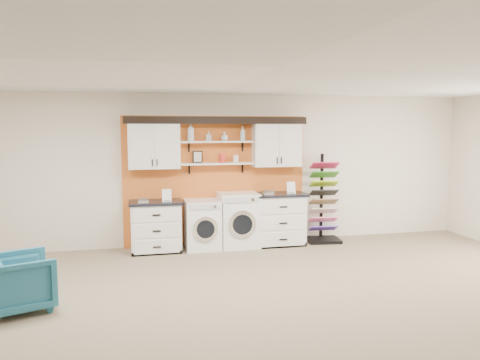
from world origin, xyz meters
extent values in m
plane|color=#86725A|center=(0.00, 0.00, 0.00)|extent=(10.00, 10.00, 0.00)
plane|color=white|center=(0.00, 0.00, 2.80)|extent=(10.00, 10.00, 0.00)
plane|color=silver|center=(0.00, 4.00, 1.40)|extent=(10.00, 0.00, 10.00)
cube|color=#D26323|center=(0.00, 3.96, 1.20)|extent=(3.40, 0.07, 2.40)
cube|color=white|center=(-1.13, 3.80, 1.88)|extent=(0.90, 0.34, 0.84)
cube|color=white|center=(-1.35, 3.62, 1.88)|extent=(0.42, 0.01, 0.78)
cube|color=white|center=(-0.91, 3.62, 1.88)|extent=(0.42, 0.01, 0.78)
cube|color=white|center=(1.13, 3.80, 1.88)|extent=(0.90, 0.34, 0.84)
cube|color=white|center=(0.91, 3.62, 1.88)|extent=(0.42, 0.01, 0.78)
cube|color=white|center=(1.35, 3.62, 1.88)|extent=(0.42, 0.01, 0.78)
cube|color=white|center=(0.00, 3.80, 1.53)|extent=(1.32, 0.28, 0.03)
cube|color=white|center=(0.00, 3.80, 1.93)|extent=(1.32, 0.28, 0.03)
cube|color=black|center=(0.00, 3.82, 2.33)|extent=(3.30, 0.40, 0.10)
cube|color=black|center=(0.00, 3.63, 2.27)|extent=(3.30, 0.04, 0.04)
cube|color=black|center=(-0.35, 3.85, 1.66)|extent=(0.18, 0.02, 0.22)
cube|color=beige|center=(-0.35, 3.84, 1.66)|extent=(0.14, 0.01, 0.18)
cylinder|color=red|center=(0.10, 3.80, 1.62)|extent=(0.11, 0.11, 0.16)
cylinder|color=silver|center=(0.35, 3.80, 1.61)|extent=(0.10, 0.10, 0.14)
cube|color=white|center=(-1.13, 3.65, 0.43)|extent=(0.86, 0.60, 0.86)
cube|color=black|center=(-1.13, 3.38, 0.03)|extent=(0.86, 0.06, 0.07)
cube|color=black|center=(-1.13, 3.65, 0.88)|extent=(0.92, 0.66, 0.04)
cube|color=white|center=(-1.13, 3.34, 0.71)|extent=(0.78, 0.02, 0.24)
cube|color=white|center=(-1.13, 3.34, 0.43)|extent=(0.78, 0.02, 0.24)
cube|color=white|center=(-1.13, 3.34, 0.15)|extent=(0.78, 0.02, 0.24)
cube|color=white|center=(1.13, 3.65, 0.46)|extent=(0.93, 0.60, 0.93)
cube|color=black|center=(1.13, 3.38, 0.04)|extent=(0.93, 0.06, 0.07)
cube|color=black|center=(1.13, 3.65, 0.95)|extent=(0.99, 0.66, 0.04)
cube|color=white|center=(1.13, 3.34, 0.76)|extent=(0.85, 0.02, 0.26)
cube|color=white|center=(1.13, 3.34, 0.46)|extent=(0.85, 0.02, 0.26)
cube|color=white|center=(1.13, 3.34, 0.17)|extent=(0.85, 0.02, 0.26)
cube|color=white|center=(-0.30, 3.65, 0.44)|extent=(0.63, 0.66, 0.89)
cube|color=silver|center=(-0.30, 3.31, 0.82)|extent=(0.54, 0.02, 0.09)
cylinder|color=silver|center=(-0.30, 3.31, 0.43)|extent=(0.45, 0.05, 0.45)
cylinder|color=black|center=(-0.30, 3.29, 0.43)|extent=(0.32, 0.03, 0.32)
cube|color=white|center=(0.36, 3.65, 0.50)|extent=(0.71, 0.66, 1.00)
cube|color=silver|center=(0.36, 3.31, 0.92)|extent=(0.61, 0.02, 0.10)
cylinder|color=silver|center=(0.36, 3.31, 0.48)|extent=(0.50, 0.05, 0.50)
cylinder|color=black|center=(0.36, 3.29, 0.48)|extent=(0.36, 0.03, 0.36)
cube|color=black|center=(2.04, 3.65, 0.03)|extent=(0.67, 0.58, 0.06)
cube|color=black|center=(2.06, 3.83, 0.87)|extent=(0.06, 0.06, 1.63)
cube|color=#5D37C3|center=(2.04, 3.67, 0.26)|extent=(0.54, 0.34, 0.15)
cube|color=#F36C82|center=(2.04, 3.67, 0.43)|extent=(0.54, 0.34, 0.15)
cube|color=#BBBBBB|center=(2.04, 3.67, 0.60)|extent=(0.54, 0.34, 0.15)
cube|color=brown|center=(2.04, 3.67, 0.78)|extent=(0.54, 0.34, 0.15)
cube|color=black|center=(2.04, 3.67, 0.95)|extent=(0.54, 0.34, 0.15)
cube|color=#B2ED18|center=(2.04, 3.67, 1.12)|extent=(0.54, 0.34, 0.15)
cube|color=#327921|center=(2.04, 3.67, 1.30)|extent=(0.54, 0.34, 0.15)
cube|color=#E01A52|center=(2.04, 3.67, 1.47)|extent=(0.54, 0.34, 0.15)
imported|color=#1E5F7A|center=(-2.84, 1.26, 0.34)|extent=(0.96, 0.95, 0.68)
imported|color=silver|center=(-0.48, 3.80, 2.11)|extent=(0.15, 0.15, 0.33)
imported|color=silver|center=(-0.15, 3.80, 2.03)|extent=(0.11, 0.11, 0.17)
imported|color=silver|center=(0.14, 3.80, 2.03)|extent=(0.18, 0.18, 0.16)
imported|color=silver|center=(0.48, 3.80, 2.08)|extent=(0.14, 0.14, 0.26)
camera|label=1|loc=(-1.46, -4.61, 2.19)|focal=35.00mm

